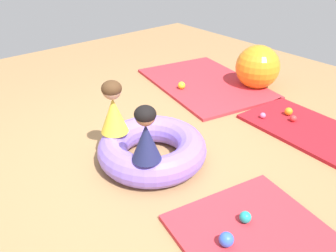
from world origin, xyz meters
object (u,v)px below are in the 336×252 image
play_ball_orange (289,111)px  play_ball_red (293,118)px  play_ball_teal (245,217)px  play_ball_yellow (182,85)px  child_in_yellow (113,108)px  exercise_ball_large (258,67)px  play_ball_pink (263,115)px  child_in_navy (146,134)px  inflatable_cushion (152,149)px  play_ball_blue (226,239)px

play_ball_orange → play_ball_red: 0.16m
play_ball_teal → play_ball_yellow: play_ball_yellow is taller
child_in_yellow → exercise_ball_large: child_in_yellow is taller
play_ball_pink → exercise_ball_large: size_ratio=0.11×
play_ball_yellow → exercise_ball_large: (0.57, 0.90, 0.21)m
child_in_navy → play_ball_yellow: 2.12m
inflatable_cushion → child_in_navy: 0.53m
inflatable_cushion → child_in_navy: size_ratio=2.11×
child_in_navy → play_ball_pink: (-0.07, 1.75, -0.45)m
play_ball_teal → play_ball_yellow: (-2.19, 1.33, 0.00)m
play_ball_yellow → play_ball_red: bearing=13.1°
child_in_yellow → play_ball_pink: 1.84m
play_ball_orange → play_ball_teal: (0.79, -1.78, -0.00)m
child_in_navy → child_in_yellow: bearing=0.9°
exercise_ball_large → play_ball_orange: bearing=-28.4°
play_ball_teal → play_ball_yellow: 2.56m
play_ball_red → play_ball_pink: (-0.28, -0.20, -0.00)m
play_ball_orange → exercise_ball_large: 0.97m
play_ball_blue → exercise_ball_large: (-1.68, 2.51, 0.21)m
play_ball_blue → play_ball_yellow: size_ratio=1.06×
play_ball_pink → play_ball_yellow: play_ball_yellow is taller
inflatable_cushion → play_ball_orange: bearing=79.1°
play_ball_teal → play_ball_orange: bearing=113.9°
child_in_yellow → exercise_ball_large: size_ratio=0.86×
play_ball_teal → play_ball_pink: (-0.94, 1.48, -0.01)m
child_in_yellow → play_ball_blue: 1.56m
inflatable_cushion → child_in_navy: bearing=-44.4°
inflatable_cushion → child_in_yellow: child_in_yellow is taller
inflatable_cushion → play_ball_blue: bearing=-12.7°
play_ball_orange → exercise_ball_large: (-0.83, 0.45, 0.22)m
child_in_navy → play_ball_orange: bearing=-86.7°
inflatable_cushion → child_in_yellow: bearing=-144.8°
play_ball_orange → child_in_yellow: bearing=-107.9°
play_ball_red → exercise_ball_large: 1.13m
play_ball_orange → play_ball_yellow: 1.48m
play_ball_blue → play_ball_orange: (-0.85, 2.06, -0.01)m
play_ball_pink → play_ball_blue: bearing=-60.5°
inflatable_cushion → play_ball_blue: 1.22m
child_in_yellow → play_ball_yellow: bearing=-168.1°
play_ball_yellow → play_ball_orange: bearing=17.8°
inflatable_cushion → play_ball_pink: 1.51m
child_in_yellow → play_ball_blue: child_in_yellow is taller
play_ball_red → inflatable_cushion: bearing=-105.6°
play_ball_red → play_ball_teal: bearing=-68.5°
child_in_navy → play_ball_teal: child_in_navy is taller
child_in_yellow → play_ball_red: bearing=143.8°
inflatable_cushion → play_ball_pink: bearing=82.6°
child_in_navy → play_ball_blue: child_in_navy is taller
play_ball_pink → exercise_ball_large: bearing=132.4°
play_ball_blue → play_ball_orange: play_ball_blue is taller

